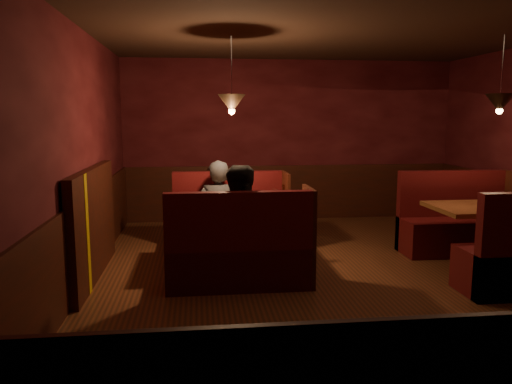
{
  "coord_description": "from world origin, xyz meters",
  "views": [
    {
      "loc": [
        -1.69,
        -5.51,
        1.9
      ],
      "look_at": [
        -0.96,
        0.66,
        0.95
      ],
      "focal_mm": 35.0,
      "sensor_mm": 36.0,
      "label": 1
    }
  ],
  "objects": [
    {
      "name": "main_table",
      "position": [
        -1.25,
        0.66,
        0.61
      ],
      "size": [
        1.48,
        0.9,
        1.03
      ],
      "color": "brown",
      "rests_on": "ground"
    },
    {
      "name": "main_bench_near",
      "position": [
        -1.23,
        -0.18,
        0.35
      ],
      "size": [
        1.63,
        0.58,
        1.11
      ],
      "color": "#42080B",
      "rests_on": "ground"
    },
    {
      "name": "diner_b",
      "position": [
        -1.18,
        -0.05,
        0.85
      ],
      "size": [
        0.91,
        0.76,
        1.71
      ],
      "primitive_type": "imported",
      "rotation": [
        0.0,
        0.0,
        0.14
      ],
      "color": "black",
      "rests_on": "ground"
    },
    {
      "name": "room",
      "position": [
        -0.28,
        0.05,
        1.05
      ],
      "size": [
        6.02,
        7.02,
        2.92
      ],
      "color": "#402517",
      "rests_on": "ground"
    },
    {
      "name": "second_bench_far",
      "position": [
        1.92,
        0.96,
        0.36
      ],
      "size": [
        1.59,
        0.6,
        1.14
      ],
      "color": "#42080B",
      "rests_on": "ground"
    },
    {
      "name": "second_table",
      "position": [
        1.89,
        0.1,
        0.6
      ],
      "size": [
        1.44,
        0.92,
        0.81
      ],
      "color": "brown",
      "rests_on": "ground"
    },
    {
      "name": "diner_a",
      "position": [
        -1.42,
        1.3,
        0.83
      ],
      "size": [
        0.61,
        0.41,
        1.65
      ],
      "primitive_type": "imported",
      "rotation": [
        0.0,
        0.0,
        3.11
      ],
      "color": "#28282B",
      "rests_on": "ground"
    },
    {
      "name": "main_bench_far",
      "position": [
        -1.23,
        1.5,
        0.35
      ],
      "size": [
        1.63,
        0.58,
        1.11
      ],
      "color": "#42080B",
      "rests_on": "ground"
    }
  ]
}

